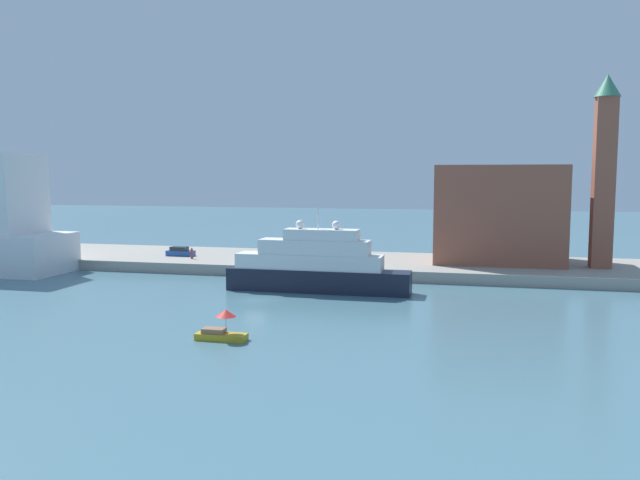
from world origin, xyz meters
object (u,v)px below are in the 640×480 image
mooring_bollard (322,265)px  parked_car (180,252)px  large_yacht (316,267)px  harbor_building (498,214)px  bell_tower (604,166)px  small_motorboat (222,329)px  person_figure (192,253)px

mooring_bollard → parked_car: bearing=164.2°
large_yacht → mooring_bollard: 10.35m
harbor_building → bell_tower: bearing=-15.1°
bell_tower → small_motorboat: bearing=-131.7°
small_motorboat → parked_car: (-24.05, 42.02, 1.20)m
person_figure → mooring_bollard: size_ratio=2.68×
small_motorboat → person_figure: bearing=117.9°
small_motorboat → bell_tower: 60.04m
small_motorboat → person_figure: size_ratio=2.59×
bell_tower → person_figure: bell_tower is taller
large_yacht → mooring_bollard: size_ratio=35.02×
person_figure → large_yacht: bearing=-31.9°
large_yacht → small_motorboat: 24.97m
harbor_building → person_figure: size_ratio=10.44×
mooring_bollard → bell_tower: bearing=12.7°
harbor_building → large_yacht: bearing=-135.3°
harbor_building → parked_car: harbor_building is taller
small_motorboat → bell_tower: size_ratio=0.17×
large_yacht → bell_tower: bell_tower is taller
person_figure → mooring_bollard: (21.74, -4.29, -0.49)m
parked_car → person_figure: 4.33m
parked_car → person_figure: (3.29, -2.82, 0.18)m
person_figure → parked_car: bearing=139.4°
person_figure → harbor_building: bearing=9.8°
large_yacht → harbor_building: 32.30m
large_yacht → small_motorboat: size_ratio=5.04×
bell_tower → person_figure: bearing=-175.9°
person_figure → mooring_bollard: bearing=-11.2°
small_motorboat → harbor_building: bearing=62.0°
parked_car → harbor_building: bearing=5.9°
parked_car → person_figure: bearing=-40.6°
large_yacht → parked_car: size_ratio=5.21×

